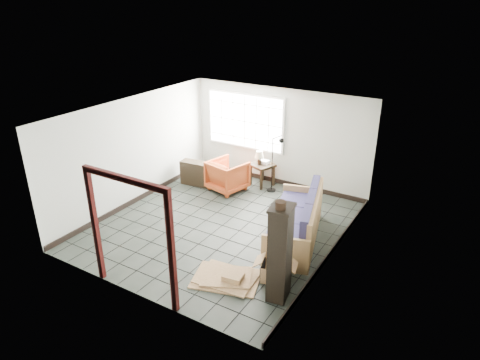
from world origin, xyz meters
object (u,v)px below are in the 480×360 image
Objects in this scene: futon_sofa at (298,224)px; tall_shelf at (280,253)px; armchair at (228,174)px; side_table at (262,168)px.

tall_shelf is (0.47, -1.85, 0.50)m from futon_sofa.
armchair is (-2.60, 1.36, 0.06)m from futon_sofa.
futon_sofa is 1.47× the size of tall_shelf.
tall_shelf reaches higher than futon_sofa.
side_table is at bearing -117.10° from armchair.
armchair is 4.46m from tall_shelf.
armchair is at bearing -130.66° from side_table.
futon_sofa is at bearing -46.67° from side_table.
side_table is 0.41× the size of tall_shelf.
side_table is (-1.97, 2.09, 0.11)m from futon_sofa.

